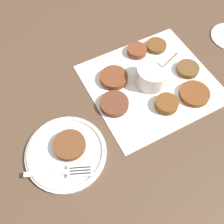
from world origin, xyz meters
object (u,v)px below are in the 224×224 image
at_px(sauce_bowl, 153,76).
at_px(fork, 67,172).
at_px(fritter_on_plate, 69,145).
at_px(serving_plate, 66,153).

distance_m(sauce_bowl, fork, 0.35).
relative_size(sauce_bowl, fritter_on_plate, 1.37).
relative_size(fritter_on_plate, fork, 0.50).
xyz_separation_m(fritter_on_plate, fork, (-0.03, -0.06, -0.01)).
bearing_deg(serving_plate, sauce_bowl, 20.56).
bearing_deg(fork, fritter_on_plate, 64.80).
xyz_separation_m(sauce_bowl, fritter_on_plate, (-0.29, -0.10, -0.01)).
bearing_deg(fritter_on_plate, serving_plate, -147.69).
xyz_separation_m(sauce_bowl, serving_plate, (-0.30, -0.11, -0.02)).
xyz_separation_m(serving_plate, fritter_on_plate, (0.01, 0.01, 0.02)).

